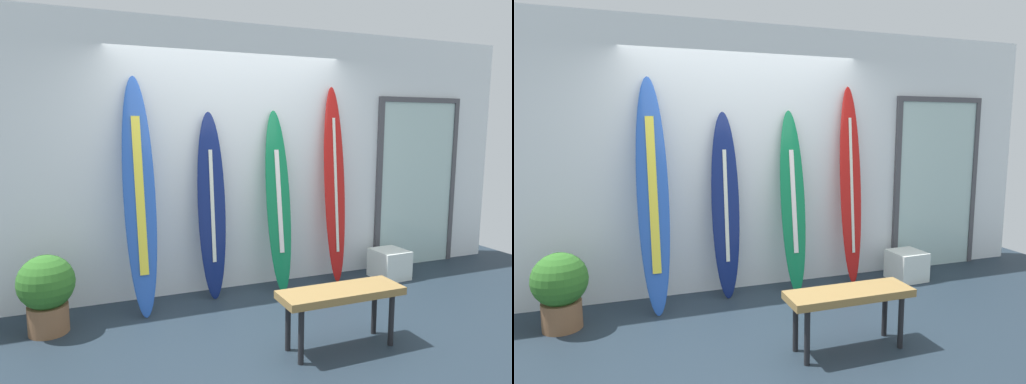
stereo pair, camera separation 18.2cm
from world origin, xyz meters
TOP-DOWN VIEW (x-y plane):
  - ground at (0.00, 0.00)m, footprint 8.00×8.00m
  - wall_back at (0.00, 1.30)m, footprint 7.20×0.20m
  - surfboard_cobalt at (-0.99, 0.92)m, footprint 0.30×0.53m
  - surfboard_navy at (-0.28, 1.02)m, footprint 0.30×0.30m
  - surfboard_emerald at (0.45, 0.98)m, footprint 0.29×0.41m
  - surfboard_crimson at (1.16, 1.03)m, footprint 0.26×0.30m
  - display_block_left at (1.80, 0.83)m, footprint 0.38×0.38m
  - glass_door at (2.44, 1.18)m, footprint 1.21×0.06m
  - potted_plant at (-1.81, 0.71)m, footprint 0.46×0.46m
  - bench at (0.35, -0.42)m, footprint 1.00×0.32m

SIDE VIEW (x-z plane):
  - ground at x=0.00m, z-range -0.04..0.00m
  - display_block_left at x=1.80m, z-range 0.00..0.33m
  - potted_plant at x=-1.81m, z-range 0.04..0.71m
  - bench at x=0.35m, z-range 0.18..0.66m
  - surfboard_navy at x=-0.28m, z-range -0.01..1.88m
  - surfboard_emerald at x=0.45m, z-range -0.02..1.90m
  - surfboard_crimson at x=1.16m, z-range -0.02..2.17m
  - glass_door at x=2.44m, z-range 0.03..2.14m
  - surfboard_cobalt at x=-0.99m, z-range -0.01..2.21m
  - wall_back at x=0.00m, z-range 0.00..2.80m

